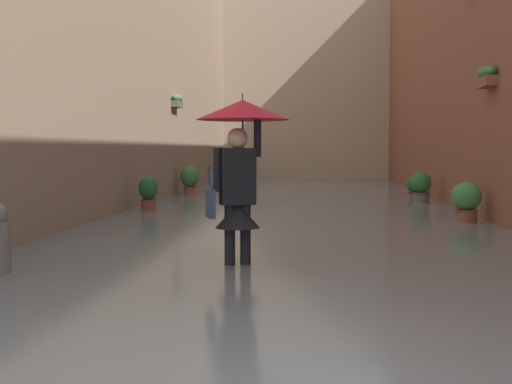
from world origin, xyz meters
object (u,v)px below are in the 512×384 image
potted_plant_mid_right (189,180)px  potted_plant_near_left (421,188)px  potted_plant_near_right (148,195)px  potted_plant_far_left (415,188)px  person_wading (240,148)px  potted_plant_mid_left (466,203)px

potted_plant_mid_right → potted_plant_near_left: (-6.14, 2.19, -0.07)m
potted_plant_mid_right → potted_plant_near_right: bearing=91.0°
potted_plant_far_left → potted_plant_mid_right: bearing=-2.4°
person_wading → potted_plant_mid_left: bearing=-127.4°
potted_plant_mid_right → potted_plant_far_left: 6.29m
potted_plant_mid_right → potted_plant_far_left: (-6.28, 0.27, -0.17)m
potted_plant_mid_right → potted_plant_far_left: size_ratio=1.33×
potted_plant_mid_left → potted_plant_near_left: potted_plant_near_left is taller
person_wading → potted_plant_mid_left: (-3.52, -4.59, -0.97)m
potted_plant_far_left → potted_plant_near_left: (0.14, 1.93, 0.10)m
potted_plant_mid_left → potted_plant_far_left: bearing=-90.3°
potted_plant_near_left → potted_plant_mid_right: bearing=-19.6°
potted_plant_mid_right → potted_plant_far_left: potted_plant_mid_right is taller
person_wading → potted_plant_near_left: bearing=-111.1°
person_wading → potted_plant_near_right: 6.75m
person_wading → potted_plant_far_left: person_wading is taller
potted_plant_near_right → potted_plant_mid_left: potted_plant_near_right is taller
potted_plant_far_left → potted_plant_near_left: bearing=85.8°
person_wading → potted_plant_mid_right: 11.40m
potted_plant_near_right → potted_plant_far_left: bearing=-143.2°
potted_plant_far_left → person_wading: bearing=71.8°
potted_plant_mid_right → potted_plant_far_left: bearing=177.6°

